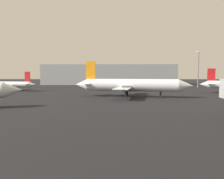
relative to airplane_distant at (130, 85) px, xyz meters
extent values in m
cone|color=silver|center=(-25.09, -19.74, 0.00)|extent=(4.24, 4.03, 3.17)
cylinder|color=white|center=(0.23, -0.04, 0.01)|extent=(27.09, 8.72, 3.66)
cone|color=white|center=(15.40, -3.00, 0.01)|extent=(4.65, 4.36, 3.66)
cone|color=white|center=(-14.94, 2.91, 0.01)|extent=(4.65, 4.36, 3.66)
cube|color=white|center=(-1.09, 0.21, -0.54)|extent=(8.30, 23.20, 0.22)
cube|color=white|center=(-12.52, 2.43, 0.37)|extent=(3.63, 7.98, 0.15)
cube|color=orange|center=(-12.07, 2.35, 4.52)|extent=(2.93, 0.83, 5.37)
cylinder|color=#4C4C54|center=(0.53, 4.32, -0.72)|extent=(3.01, 2.14, 1.65)
cylinder|color=#4C4C54|center=(-1.13, -4.20, -0.72)|extent=(3.01, 2.14, 1.65)
cube|color=black|center=(8.68, -1.69, -2.67)|extent=(0.54, 0.54, 1.69)
cube|color=black|center=(-0.74, 2.01, -2.67)|extent=(0.54, 0.54, 1.69)
cube|color=black|center=(-1.44, -1.59, -2.67)|extent=(0.54, 0.54, 1.69)
cone|color=white|center=(27.96, 14.43, -0.39)|extent=(3.55, 3.34, 2.75)
cube|color=white|center=(29.84, 14.00, -0.12)|extent=(3.50, 7.30, 0.13)
cube|color=red|center=(30.25, 13.91, 3.17)|extent=(2.67, 0.83, 4.38)
cylinder|color=silver|center=(-48.31, 21.47, -0.81)|extent=(19.40, 5.90, 2.37)
cone|color=silver|center=(-37.55, 19.44, -0.81)|extent=(3.00, 2.81, 2.37)
cube|color=silver|center=(-47.36, 21.29, -1.16)|extent=(6.45, 17.97, 0.18)
cube|color=silver|center=(-39.19, 19.75, -0.57)|extent=(2.86, 6.36, 0.12)
cube|color=red|center=(-39.55, 19.82, 2.34)|extent=(2.34, 0.65, 3.92)
cylinder|color=#4C4C54|center=(-48.55, 18.10, -1.28)|extent=(2.40, 1.70, 1.32)
cylinder|color=#4C4C54|center=(-47.31, 24.70, -1.28)|extent=(2.40, 1.70, 1.32)
cube|color=black|center=(-47.63, 19.85, -2.76)|extent=(0.43, 0.43, 1.52)
cube|color=black|center=(-47.09, 22.73, -2.76)|extent=(0.43, 0.43, 1.52)
cylinder|color=slate|center=(37.54, 43.94, 5.42)|extent=(0.50, 0.50, 17.86)
cube|color=#F2EACC|center=(37.54, 43.94, 14.75)|extent=(2.40, 0.50, 0.80)
cube|color=#999EA3|center=(-9.07, 80.31, 3.14)|extent=(88.16, 22.24, 13.32)
camera|label=1|loc=(-4.17, -60.29, 3.06)|focal=32.54mm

